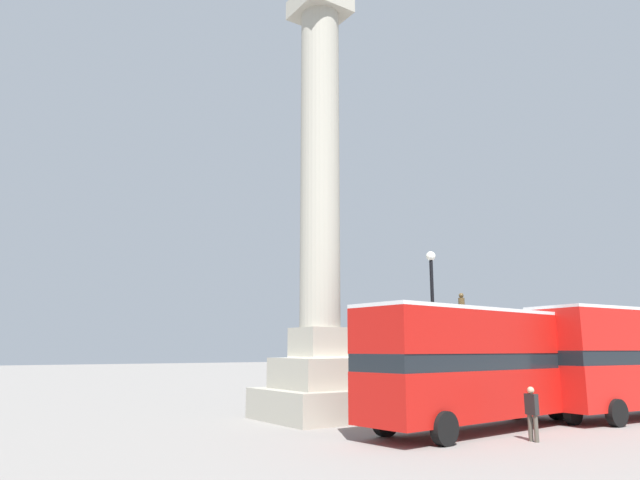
{
  "coord_description": "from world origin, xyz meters",
  "views": [
    {
      "loc": [
        -13.36,
        -19.86,
        2.77
      ],
      "look_at": [
        0.0,
        0.0,
        7.39
      ],
      "focal_mm": 32.0,
      "sensor_mm": 36.0,
      "label": 1
    }
  ],
  "objects_px": {
    "monument_column": "(320,248)",
    "bus_a": "(638,357)",
    "bus_b": "(483,363)",
    "pedestrian_near_lamp": "(532,411)",
    "street_lamp": "(434,332)",
    "equestrian_statue": "(465,368)"
  },
  "relations": [
    {
      "from": "monument_column",
      "to": "pedestrian_near_lamp",
      "type": "distance_m",
      "value": 10.6
    },
    {
      "from": "bus_a",
      "to": "pedestrian_near_lamp",
      "type": "relative_size",
      "value": 6.68
    },
    {
      "from": "bus_a",
      "to": "bus_b",
      "type": "height_order",
      "value": "bus_a"
    },
    {
      "from": "equestrian_statue",
      "to": "pedestrian_near_lamp",
      "type": "bearing_deg",
      "value": -116.87
    },
    {
      "from": "monument_column",
      "to": "equestrian_statue",
      "type": "distance_m",
      "value": 13.07
    },
    {
      "from": "bus_b",
      "to": "equestrian_statue",
      "type": "height_order",
      "value": "equestrian_statue"
    },
    {
      "from": "bus_b",
      "to": "pedestrian_near_lamp",
      "type": "distance_m",
      "value": 2.97
    },
    {
      "from": "equestrian_statue",
      "to": "monument_column",
      "type": "bearing_deg",
      "value": -153.47
    },
    {
      "from": "monument_column",
      "to": "street_lamp",
      "type": "height_order",
      "value": "monument_column"
    },
    {
      "from": "monument_column",
      "to": "bus_b",
      "type": "bearing_deg",
      "value": -62.12
    },
    {
      "from": "bus_b",
      "to": "bus_a",
      "type": "bearing_deg",
      "value": -12.47
    },
    {
      "from": "bus_a",
      "to": "bus_b",
      "type": "relative_size",
      "value": 1.0
    },
    {
      "from": "monument_column",
      "to": "street_lamp",
      "type": "relative_size",
      "value": 3.01
    },
    {
      "from": "bus_b",
      "to": "pedestrian_near_lamp",
      "type": "height_order",
      "value": "bus_b"
    },
    {
      "from": "monument_column",
      "to": "equestrian_statue",
      "type": "xyz_separation_m",
      "value": [
        11.65,
        2.75,
        -5.25
      ]
    },
    {
      "from": "monument_column",
      "to": "street_lamp",
      "type": "distance_m",
      "value": 5.84
    },
    {
      "from": "monument_column",
      "to": "bus_b",
      "type": "height_order",
      "value": "monument_column"
    },
    {
      "from": "monument_column",
      "to": "equestrian_statue",
      "type": "height_order",
      "value": "monument_column"
    },
    {
      "from": "monument_column",
      "to": "bus_a",
      "type": "relative_size",
      "value": 1.83
    },
    {
      "from": "bus_a",
      "to": "equestrian_statue",
      "type": "bearing_deg",
      "value": 93.8
    },
    {
      "from": "street_lamp",
      "to": "monument_column",
      "type": "bearing_deg",
      "value": 131.34
    },
    {
      "from": "pedestrian_near_lamp",
      "to": "bus_b",
      "type": "bearing_deg",
      "value": 171.56
    }
  ]
}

